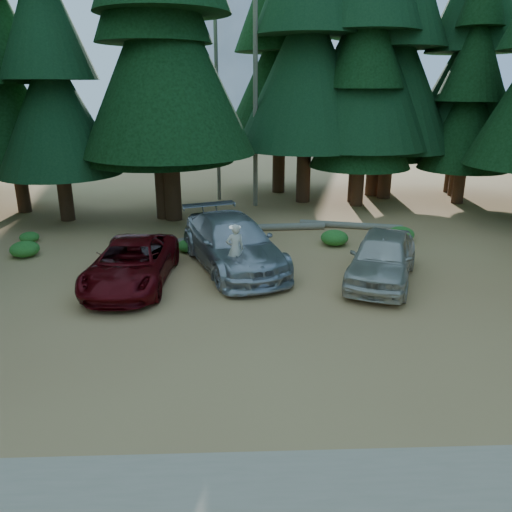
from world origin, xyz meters
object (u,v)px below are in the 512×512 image
Objects in this scene: log_left at (157,246)px; log_right at (350,225)px; silver_minivan_center at (233,243)px; log_mid at (284,227)px; frisbee_player at (235,249)px; red_pickup at (132,263)px; silver_minivan_right at (382,257)px.

log_left is 0.88× the size of log_right.
silver_minivan_center is 5.28m from log_mid.
frisbee_player is (0.10, -1.91, 0.40)m from silver_minivan_center.
log_right is (8.35, 2.72, 0.00)m from log_left.
log_mid reaches higher than log_left.
red_pickup reaches higher than log_right.
silver_minivan_center is at bearing -119.03° from log_mid.
red_pickup is 3.18× the size of frisbee_player.
silver_minivan_right is (4.93, -1.51, -0.07)m from silver_minivan_center.
log_mid is 0.81× the size of log_right.
frisbee_player is 0.36× the size of log_right.
log_mid is at bearing 51.20° from red_pickup.
log_mid is 3.05m from log_right.
frisbee_player is at bearing -4.15° from red_pickup.
frisbee_player is 8.63m from log_right.
frisbee_player is 5.27m from log_left.
silver_minivan_right is 2.97× the size of frisbee_player.
log_right is at bearing -0.46° from log_mid.
red_pickup is 10.70m from log_right.
frisbee_player is at bearing -80.73° from log_left.
red_pickup is 1.13× the size of log_right.
red_pickup is 1.40× the size of log_mid.
log_mid is (5.52, 6.22, -0.57)m from red_pickup.
silver_minivan_right is 6.82m from log_mid.
silver_minivan_center is 3.81m from log_left.
red_pickup is 8.20m from silver_minivan_right.
log_right is (5.20, 6.79, -1.15)m from frisbee_player.
silver_minivan_right reaches higher than red_pickup.
log_left is (-3.15, 4.07, -1.15)m from frisbee_player.
silver_minivan_right is at bearing -78.79° from log_right.
silver_minivan_right is at bearing -36.54° from silver_minivan_center.
red_pickup is 0.84× the size of silver_minivan_center.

